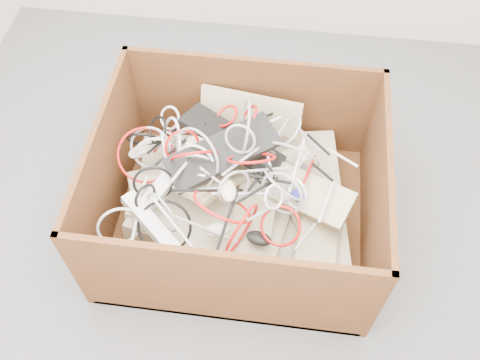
# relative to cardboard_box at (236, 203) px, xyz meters

# --- Properties ---
(ground) EXTENTS (3.00, 3.00, 0.00)m
(ground) POSITION_rel_cardboard_box_xyz_m (-0.08, -0.10, -0.15)
(ground) COLOR #535355
(ground) RESTS_ON ground
(room_shell) EXTENTS (3.04, 3.04, 2.50)m
(room_shell) POSITION_rel_cardboard_box_xyz_m (-0.08, -0.10, 1.10)
(room_shell) COLOR silver
(room_shell) RESTS_ON ground
(cardboard_box) EXTENTS (1.17, 0.97, 0.58)m
(cardboard_box) POSITION_rel_cardboard_box_xyz_m (0.00, 0.00, 0.00)
(cardboard_box) COLOR #432410
(cardboard_box) RESTS_ON ground
(keyboard_pile) EXTENTS (1.01, 0.91, 0.37)m
(keyboard_pile) POSITION_rel_cardboard_box_xyz_m (0.04, 0.03, 0.13)
(keyboard_pile) COLOR #C6BD8C
(keyboard_pile) RESTS_ON cardboard_box
(mice_scatter) EXTENTS (0.81, 0.52, 0.23)m
(mice_scatter) POSITION_rel_cardboard_box_xyz_m (-0.03, -0.01, 0.18)
(mice_scatter) COLOR #BDB698
(mice_scatter) RESTS_ON keyboard_pile
(power_strip_left) EXTENTS (0.21, 0.31, 0.13)m
(power_strip_left) POSITION_rel_cardboard_box_xyz_m (-0.26, -0.05, 0.23)
(power_strip_left) COLOR silver
(power_strip_left) RESTS_ON keyboard_pile
(power_strip_right) EXTENTS (0.27, 0.24, 0.10)m
(power_strip_right) POSITION_rel_cardboard_box_xyz_m (-0.30, -0.27, 0.21)
(power_strip_right) COLOR silver
(power_strip_right) RESTS_ON keyboard_pile
(vga_plug) EXTENTS (0.06, 0.06, 0.03)m
(vga_plug) POSITION_rel_cardboard_box_xyz_m (0.26, -0.06, 0.20)
(vga_plug) COLOR #0B10B0
(vga_plug) RESTS_ON keyboard_pile
(cable_tangle) EXTENTS (1.05, 0.77, 0.46)m
(cable_tangle) POSITION_rel_cardboard_box_xyz_m (-0.10, -0.01, 0.25)
(cable_tangle) COLOR #BB100D
(cable_tangle) RESTS_ON keyboard_pile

